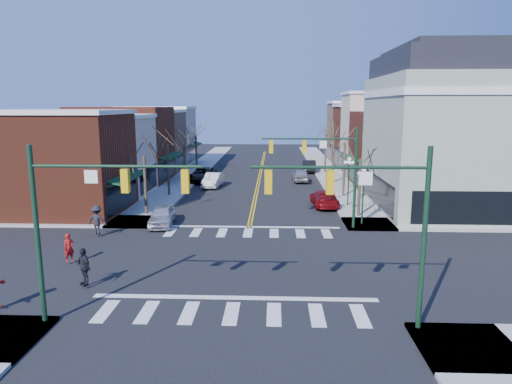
# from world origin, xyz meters

# --- Properties ---
(ground) EXTENTS (160.00, 160.00, 0.00)m
(ground) POSITION_xyz_m (0.00, 0.00, 0.00)
(ground) COLOR black
(ground) RESTS_ON ground
(sidewalk_left) EXTENTS (3.50, 70.00, 0.15)m
(sidewalk_left) POSITION_xyz_m (-8.75, 20.00, 0.07)
(sidewalk_left) COLOR #9E9B93
(sidewalk_left) RESTS_ON ground
(sidewalk_right) EXTENTS (3.50, 70.00, 0.15)m
(sidewalk_right) POSITION_xyz_m (8.75, 20.00, 0.07)
(sidewalk_right) COLOR #9E9B93
(sidewalk_right) RESTS_ON ground
(bldg_left_brick_a) EXTENTS (10.00, 8.50, 8.00)m
(bldg_left_brick_a) POSITION_xyz_m (-15.50, 11.75, 4.00)
(bldg_left_brick_a) COLOR maroon
(bldg_left_brick_a) RESTS_ON ground
(bldg_left_stucco_a) EXTENTS (10.00, 7.00, 7.50)m
(bldg_left_stucco_a) POSITION_xyz_m (-15.50, 19.50, 3.75)
(bldg_left_stucco_a) COLOR beige
(bldg_left_stucco_a) RESTS_ON ground
(bldg_left_brick_b) EXTENTS (10.00, 9.00, 8.50)m
(bldg_left_brick_b) POSITION_xyz_m (-15.50, 27.50, 4.25)
(bldg_left_brick_b) COLOR maroon
(bldg_left_brick_b) RESTS_ON ground
(bldg_left_tan) EXTENTS (10.00, 7.50, 7.80)m
(bldg_left_tan) POSITION_xyz_m (-15.50, 35.75, 3.90)
(bldg_left_tan) COLOR #936F51
(bldg_left_tan) RESTS_ON ground
(bldg_left_stucco_b) EXTENTS (10.00, 8.00, 8.20)m
(bldg_left_stucco_b) POSITION_xyz_m (-15.50, 43.50, 4.10)
(bldg_left_stucco_b) COLOR beige
(bldg_left_stucco_b) RESTS_ON ground
(bldg_right_brick_a) EXTENTS (10.00, 8.50, 8.00)m
(bldg_right_brick_a) POSITION_xyz_m (15.50, 25.75, 4.00)
(bldg_right_brick_a) COLOR maroon
(bldg_right_brick_a) RESTS_ON ground
(bldg_right_stucco) EXTENTS (10.00, 7.00, 10.00)m
(bldg_right_stucco) POSITION_xyz_m (15.50, 33.50, 5.00)
(bldg_right_stucco) COLOR beige
(bldg_right_stucco) RESTS_ON ground
(bldg_right_brick_b) EXTENTS (10.00, 8.00, 8.50)m
(bldg_right_brick_b) POSITION_xyz_m (15.50, 41.00, 4.25)
(bldg_right_brick_b) COLOR maroon
(bldg_right_brick_b) RESTS_ON ground
(bldg_right_tan) EXTENTS (10.00, 8.00, 9.00)m
(bldg_right_tan) POSITION_xyz_m (15.50, 49.00, 4.50)
(bldg_right_tan) COLOR #936F51
(bldg_right_tan) RESTS_ON ground
(victorian_corner) EXTENTS (12.25, 14.25, 13.30)m
(victorian_corner) POSITION_xyz_m (16.50, 14.50, 6.66)
(victorian_corner) COLOR #9AA68F
(victorian_corner) RESTS_ON ground
(traffic_mast_near_left) EXTENTS (6.60, 0.28, 7.20)m
(traffic_mast_near_left) POSITION_xyz_m (-5.55, -7.40, 4.71)
(traffic_mast_near_left) COLOR #14331E
(traffic_mast_near_left) RESTS_ON ground
(traffic_mast_near_right) EXTENTS (6.60, 0.28, 7.20)m
(traffic_mast_near_right) POSITION_xyz_m (5.55, -7.40, 4.71)
(traffic_mast_near_right) COLOR #14331E
(traffic_mast_near_right) RESTS_ON ground
(traffic_mast_far_right) EXTENTS (6.60, 0.28, 7.20)m
(traffic_mast_far_right) POSITION_xyz_m (5.55, 7.40, 4.71)
(traffic_mast_far_right) COLOR #14331E
(traffic_mast_far_right) RESTS_ON ground
(lamppost_corner) EXTENTS (0.36, 0.36, 4.33)m
(lamppost_corner) POSITION_xyz_m (8.20, 8.50, 2.96)
(lamppost_corner) COLOR #14331E
(lamppost_corner) RESTS_ON ground
(lamppost_midblock) EXTENTS (0.36, 0.36, 4.33)m
(lamppost_midblock) POSITION_xyz_m (8.20, 15.00, 2.96)
(lamppost_midblock) COLOR #14331E
(lamppost_midblock) RESTS_ON ground
(tree_left_a) EXTENTS (0.24, 0.24, 4.76)m
(tree_left_a) POSITION_xyz_m (-8.40, 11.00, 2.38)
(tree_left_a) COLOR #382B21
(tree_left_a) RESTS_ON ground
(tree_left_b) EXTENTS (0.24, 0.24, 5.04)m
(tree_left_b) POSITION_xyz_m (-8.40, 19.00, 2.52)
(tree_left_b) COLOR #382B21
(tree_left_b) RESTS_ON ground
(tree_left_c) EXTENTS (0.24, 0.24, 4.55)m
(tree_left_c) POSITION_xyz_m (-8.40, 27.00, 2.27)
(tree_left_c) COLOR #382B21
(tree_left_c) RESTS_ON ground
(tree_left_d) EXTENTS (0.24, 0.24, 4.90)m
(tree_left_d) POSITION_xyz_m (-8.40, 35.00, 2.45)
(tree_left_d) COLOR #382B21
(tree_left_d) RESTS_ON ground
(tree_right_a) EXTENTS (0.24, 0.24, 4.62)m
(tree_right_a) POSITION_xyz_m (8.40, 11.00, 2.31)
(tree_right_a) COLOR #382B21
(tree_right_a) RESTS_ON ground
(tree_right_b) EXTENTS (0.24, 0.24, 5.18)m
(tree_right_b) POSITION_xyz_m (8.40, 19.00, 2.59)
(tree_right_b) COLOR #382B21
(tree_right_b) RESTS_ON ground
(tree_right_c) EXTENTS (0.24, 0.24, 4.83)m
(tree_right_c) POSITION_xyz_m (8.40, 27.00, 2.42)
(tree_right_c) COLOR #382B21
(tree_right_c) RESTS_ON ground
(tree_right_d) EXTENTS (0.24, 0.24, 4.97)m
(tree_right_d) POSITION_xyz_m (8.40, 35.00, 2.48)
(tree_right_d) COLOR #382B21
(tree_right_d) RESTS_ON ground
(car_left_near) EXTENTS (2.13, 4.40, 1.45)m
(car_left_near) POSITION_xyz_m (-6.40, 8.00, 0.72)
(car_left_near) COLOR silver
(car_left_near) RESTS_ON ground
(car_left_mid) EXTENTS (2.02, 4.69, 1.50)m
(car_left_mid) POSITION_xyz_m (-4.80, 24.13, 0.75)
(car_left_mid) COLOR white
(car_left_mid) RESTS_ON ground
(car_left_far) EXTENTS (3.07, 5.97, 1.61)m
(car_left_far) POSITION_xyz_m (-6.40, 27.63, 0.81)
(car_left_far) COLOR black
(car_left_far) RESTS_ON ground
(car_right_near) EXTENTS (2.27, 5.10, 1.45)m
(car_right_near) POSITION_xyz_m (6.16, 14.87, 0.73)
(car_right_near) COLOR maroon
(car_right_near) RESTS_ON ground
(car_right_mid) EXTENTS (1.91, 4.47, 1.50)m
(car_right_mid) POSITION_xyz_m (4.80, 28.04, 0.75)
(car_right_mid) COLOR #A9A9AE
(car_right_mid) RESTS_ON ground
(car_right_far) EXTENTS (1.97, 4.95, 1.60)m
(car_right_far) POSITION_xyz_m (6.40, 35.93, 0.80)
(car_right_far) COLOR black
(car_right_far) RESTS_ON ground
(pedestrian_red_a) EXTENTS (0.66, 0.68, 1.58)m
(pedestrian_red_a) POSITION_xyz_m (-9.49, -0.44, 0.94)
(pedestrian_red_a) COLOR #A91312
(pedestrian_red_a) RESTS_ON sidewalk_left
(pedestrian_dark_a) EXTENTS (1.11, 1.05, 1.85)m
(pedestrian_dark_a) POSITION_xyz_m (-7.30, -3.71, 1.07)
(pedestrian_dark_a) COLOR black
(pedestrian_dark_a) RESTS_ON sidewalk_left
(pedestrian_dark_b) EXTENTS (1.34, 0.86, 1.97)m
(pedestrian_dark_b) POSITION_xyz_m (-10.00, 4.94, 1.14)
(pedestrian_dark_b) COLOR black
(pedestrian_dark_b) RESTS_ON sidewalk_left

